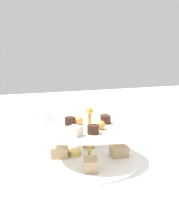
% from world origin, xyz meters
% --- Properties ---
extents(ground_plane, '(2.40, 2.40, 0.00)m').
position_xyz_m(ground_plane, '(0.00, 0.00, 0.00)').
color(ground_plane, silver).
extents(tiered_serving_stand, '(0.29, 0.29, 0.15)m').
position_xyz_m(tiered_serving_stand, '(0.00, -0.00, 0.04)').
color(tiered_serving_stand, white).
rests_on(tiered_serving_stand, ground_plane).
extents(water_glass_short_left, '(0.06, 0.06, 0.08)m').
position_xyz_m(water_glass_short_left, '(0.07, -0.28, 0.04)').
color(water_glass_short_left, silver).
rests_on(water_glass_short_left, ground_plane).
extents(teacup_with_saucer, '(0.09, 0.09, 0.05)m').
position_xyz_m(teacup_with_saucer, '(-0.09, -0.29, 0.02)').
color(teacup_with_saucer, white).
rests_on(teacup_with_saucer, ground_plane).
extents(butter_knife_right, '(0.09, 0.16, 0.00)m').
position_xyz_m(butter_knife_right, '(-0.30, -0.15, 0.00)').
color(butter_knife_right, silver).
rests_on(butter_knife_right, ground_plane).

